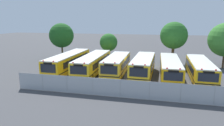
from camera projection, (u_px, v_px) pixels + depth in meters
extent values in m
plane|color=#424244|center=(130.00, 75.00, 27.68)|extent=(160.00, 160.00, 0.00)
cube|color=yellow|center=(69.00, 62.00, 29.31)|extent=(2.47, 11.31, 2.17)
cube|color=white|center=(68.00, 54.00, 29.07)|extent=(2.43, 11.08, 0.12)
cube|color=black|center=(48.00, 79.00, 24.05)|extent=(2.40, 0.19, 0.36)
cube|color=black|center=(48.00, 68.00, 23.82)|extent=(1.93, 0.08, 1.04)
cube|color=black|center=(77.00, 60.00, 29.26)|extent=(0.13, 8.80, 0.78)
cube|color=black|center=(62.00, 59.00, 29.78)|extent=(0.13, 8.80, 0.78)
cube|color=black|center=(69.00, 65.00, 29.40)|extent=(2.50, 11.42, 0.10)
sphere|color=red|center=(53.00, 61.00, 23.67)|extent=(0.18, 0.18, 0.18)
sphere|color=red|center=(43.00, 61.00, 23.95)|extent=(0.18, 0.18, 0.18)
cube|color=black|center=(48.00, 63.00, 23.69)|extent=(1.06, 0.09, 0.24)
cylinder|color=black|center=(62.00, 77.00, 25.23)|extent=(0.29, 1.00, 1.00)
cylinder|color=black|center=(47.00, 76.00, 25.68)|extent=(0.29, 1.00, 1.00)
cylinder|color=black|center=(85.00, 63.00, 32.94)|extent=(0.29, 1.00, 1.00)
cylinder|color=black|center=(73.00, 63.00, 33.39)|extent=(0.29, 1.00, 1.00)
cube|color=yellow|center=(93.00, 63.00, 28.62)|extent=(2.66, 11.08, 2.08)
cube|color=white|center=(93.00, 56.00, 28.39)|extent=(2.60, 10.86, 0.12)
cube|color=black|center=(79.00, 81.00, 23.46)|extent=(2.51, 0.21, 0.36)
cube|color=black|center=(78.00, 70.00, 23.25)|extent=(2.01, 0.10, 1.00)
cube|color=black|center=(102.00, 61.00, 28.58)|extent=(0.20, 8.61, 0.75)
cube|color=black|center=(85.00, 60.00, 29.10)|extent=(0.20, 8.61, 0.75)
cube|color=black|center=(93.00, 66.00, 28.71)|extent=(2.68, 11.19, 0.10)
sphere|color=red|center=(84.00, 63.00, 23.10)|extent=(0.18, 0.18, 0.18)
sphere|color=red|center=(73.00, 63.00, 23.38)|extent=(0.18, 0.18, 0.18)
cube|color=black|center=(78.00, 65.00, 23.12)|extent=(1.11, 0.10, 0.24)
cylinder|color=black|center=(92.00, 78.00, 24.64)|extent=(0.30, 1.00, 1.00)
cylinder|color=black|center=(75.00, 77.00, 25.10)|extent=(0.30, 1.00, 1.00)
cylinder|color=black|center=(107.00, 64.00, 32.13)|extent=(0.30, 1.00, 1.00)
cylinder|color=black|center=(94.00, 64.00, 32.59)|extent=(0.30, 1.00, 1.00)
cube|color=yellow|center=(117.00, 65.00, 27.79)|extent=(2.57, 9.16, 2.08)
cube|color=white|center=(117.00, 57.00, 27.56)|extent=(2.52, 8.98, 0.12)
cube|color=black|center=(109.00, 80.00, 23.54)|extent=(2.49, 0.20, 0.36)
cube|color=black|center=(109.00, 70.00, 23.33)|extent=(2.00, 0.09, 1.00)
cube|color=black|center=(126.00, 62.00, 27.74)|extent=(0.14, 7.12, 0.75)
cube|color=black|center=(108.00, 62.00, 28.27)|extent=(0.14, 7.12, 0.75)
cube|color=black|center=(117.00, 68.00, 27.87)|extent=(2.59, 9.25, 0.10)
sphere|color=red|center=(115.00, 63.00, 23.18)|extent=(0.18, 0.18, 0.18)
sphere|color=red|center=(103.00, 62.00, 23.47)|extent=(0.18, 0.18, 0.18)
cube|color=black|center=(109.00, 65.00, 23.21)|extent=(1.10, 0.10, 0.24)
cylinder|color=black|center=(120.00, 78.00, 24.72)|extent=(0.29, 1.00, 1.00)
cylinder|color=black|center=(103.00, 77.00, 25.18)|extent=(0.29, 1.00, 1.00)
cylinder|color=black|center=(127.00, 67.00, 30.38)|extent=(0.29, 1.00, 1.00)
cylinder|color=black|center=(113.00, 66.00, 30.84)|extent=(0.29, 1.00, 1.00)
cube|color=yellow|center=(143.00, 66.00, 26.97)|extent=(2.67, 9.91, 2.11)
cube|color=white|center=(144.00, 58.00, 26.74)|extent=(2.62, 9.71, 0.12)
cube|color=black|center=(138.00, 84.00, 22.42)|extent=(2.49, 0.22, 0.36)
cube|color=black|center=(138.00, 72.00, 22.21)|extent=(2.00, 0.11, 1.01)
cube|color=black|center=(153.00, 64.00, 26.87)|extent=(0.22, 7.69, 0.76)
cube|color=black|center=(134.00, 63.00, 27.49)|extent=(0.22, 7.69, 0.76)
cube|color=black|center=(143.00, 69.00, 27.06)|extent=(2.70, 10.01, 0.10)
sphere|color=red|center=(145.00, 65.00, 22.03)|extent=(0.18, 0.18, 0.18)
sphere|color=red|center=(133.00, 64.00, 22.36)|extent=(0.18, 0.18, 0.18)
cube|color=black|center=(139.00, 67.00, 22.08)|extent=(1.10, 0.11, 0.24)
cylinder|color=black|center=(149.00, 81.00, 23.55)|extent=(0.30, 1.01, 1.00)
cylinder|color=black|center=(131.00, 79.00, 24.09)|extent=(0.30, 1.01, 1.00)
cylinder|color=black|center=(153.00, 68.00, 29.85)|extent=(0.30, 1.01, 1.00)
cylinder|color=black|center=(138.00, 67.00, 30.38)|extent=(0.30, 1.01, 1.00)
cube|color=#EAA80C|center=(170.00, 68.00, 26.29)|extent=(2.53, 10.95, 1.97)
cube|color=white|center=(170.00, 60.00, 26.07)|extent=(2.48, 10.73, 0.12)
cube|color=black|center=(173.00, 87.00, 21.18)|extent=(2.40, 0.20, 0.36)
cube|color=black|center=(173.00, 76.00, 20.98)|extent=(1.93, 0.09, 0.94)
cube|color=black|center=(180.00, 65.00, 26.26)|extent=(0.18, 8.51, 0.71)
cube|color=black|center=(161.00, 64.00, 26.76)|extent=(0.18, 8.51, 0.71)
cube|color=black|center=(170.00, 71.00, 26.37)|extent=(2.55, 11.06, 0.10)
sphere|color=red|center=(180.00, 69.00, 20.85)|extent=(0.18, 0.18, 0.18)
sphere|color=red|center=(167.00, 68.00, 21.12)|extent=(0.18, 0.18, 0.18)
cube|color=black|center=(174.00, 71.00, 20.86)|extent=(1.06, 0.10, 0.24)
cylinder|color=black|center=(181.00, 84.00, 22.37)|extent=(0.30, 1.00, 1.00)
cylinder|color=black|center=(162.00, 83.00, 22.81)|extent=(0.30, 1.00, 1.00)
cylinder|color=black|center=(176.00, 68.00, 29.73)|extent=(0.30, 1.00, 1.00)
cylinder|color=black|center=(161.00, 67.00, 30.17)|extent=(0.30, 1.00, 1.00)
cube|color=yellow|center=(200.00, 69.00, 25.61)|extent=(2.56, 10.25, 1.94)
cube|color=white|center=(201.00, 61.00, 25.40)|extent=(2.50, 10.04, 0.12)
cube|color=black|center=(207.00, 88.00, 20.87)|extent=(2.46, 0.19, 0.36)
cube|color=black|center=(208.00, 77.00, 20.68)|extent=(1.98, 0.09, 0.93)
cube|color=black|center=(210.00, 67.00, 25.54)|extent=(0.15, 7.97, 0.70)
cube|color=black|center=(189.00, 66.00, 26.13)|extent=(0.15, 7.97, 0.70)
cube|color=black|center=(199.00, 72.00, 25.69)|extent=(2.58, 10.35, 0.10)
sphere|color=red|center=(216.00, 70.00, 20.52)|extent=(0.18, 0.18, 0.18)
sphere|color=red|center=(202.00, 69.00, 20.84)|extent=(0.18, 0.18, 0.18)
cube|color=black|center=(209.00, 73.00, 20.56)|extent=(1.09, 0.10, 0.24)
cylinder|color=black|center=(215.00, 85.00, 22.01)|extent=(0.29, 1.00, 1.00)
cylinder|color=black|center=(194.00, 83.00, 22.52)|extent=(0.29, 1.00, 1.00)
cylinder|color=black|center=(204.00, 70.00, 28.67)|extent=(0.29, 1.00, 1.00)
cylinder|color=black|center=(188.00, 69.00, 29.18)|extent=(0.29, 1.00, 1.00)
cylinder|color=#4C3823|center=(62.00, 52.00, 39.33)|extent=(0.31, 0.31, 2.76)
sphere|color=#1E561E|center=(62.00, 35.00, 38.68)|extent=(4.62, 4.62, 4.62)
sphere|color=#1E561E|center=(60.00, 34.00, 38.51)|extent=(3.41, 3.41, 3.41)
cylinder|color=#4C3823|center=(109.00, 55.00, 37.47)|extent=(0.43, 0.43, 2.17)
sphere|color=#286623|center=(109.00, 42.00, 37.00)|extent=(3.22, 3.22, 3.22)
sphere|color=#286623|center=(111.00, 44.00, 37.24)|extent=(2.16, 2.16, 2.16)
cylinder|color=#4C3823|center=(173.00, 55.00, 34.57)|extent=(0.45, 0.45, 3.17)
sphere|color=#286623|center=(174.00, 35.00, 33.89)|extent=(4.50, 4.50, 4.50)
sphere|color=#286623|center=(178.00, 35.00, 33.95)|extent=(2.84, 2.84, 2.84)
cylinder|color=#4C3823|center=(223.00, 60.00, 31.72)|extent=(0.30, 0.30, 2.48)
sphere|color=#387A2D|center=(222.00, 39.00, 31.26)|extent=(4.06, 4.06, 4.06)
cylinder|color=#9EA0A3|center=(20.00, 81.00, 22.17)|extent=(0.07, 0.07, 1.82)
cylinder|color=#9EA0A3|center=(43.00, 82.00, 21.54)|extent=(0.07, 0.07, 1.82)
cylinder|color=#9EA0A3|center=(67.00, 84.00, 20.90)|extent=(0.07, 0.07, 1.82)
cylinder|color=#9EA0A3|center=(93.00, 86.00, 20.27)|extent=(0.07, 0.07, 1.82)
cylinder|color=#9EA0A3|center=(120.00, 88.00, 19.64)|extent=(0.07, 0.07, 1.82)
cylinder|color=#9EA0A3|center=(150.00, 91.00, 19.01)|extent=(0.07, 0.07, 1.82)
cylinder|color=#9EA0A3|center=(181.00, 93.00, 18.37)|extent=(0.07, 0.07, 1.82)
cylinder|color=#9EA0A3|center=(214.00, 96.00, 17.74)|extent=(0.07, 0.07, 1.82)
cube|color=#ADB2B7|center=(120.00, 88.00, 19.64)|extent=(22.30, 0.02, 1.78)
cylinder|color=#9EA0A3|center=(120.00, 80.00, 19.46)|extent=(22.30, 0.04, 0.04)
cone|color=#EA5914|center=(67.00, 87.00, 22.11)|extent=(0.35, 0.35, 0.46)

